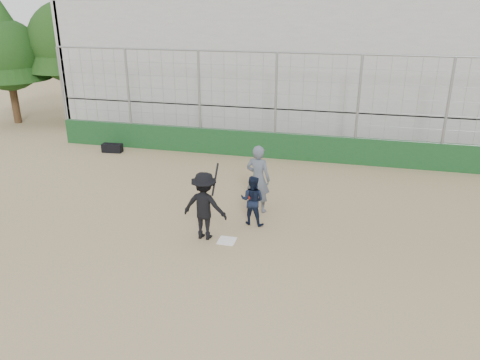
% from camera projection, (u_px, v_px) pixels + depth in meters
% --- Properties ---
extents(ground, '(90.00, 90.00, 0.00)m').
position_uv_depth(ground, '(227.00, 241.00, 11.92)').
color(ground, olive).
rests_on(ground, ground).
extents(home_plate, '(0.44, 0.44, 0.02)m').
position_uv_depth(home_plate, '(227.00, 241.00, 11.92)').
color(home_plate, white).
rests_on(home_plate, ground).
extents(backstop, '(18.10, 0.25, 4.04)m').
position_uv_depth(backstop, '(275.00, 134.00, 17.92)').
color(backstop, '#123B19').
rests_on(backstop, ground).
extents(bleachers, '(20.25, 6.70, 6.98)m').
position_uv_depth(bleachers, '(294.00, 65.00, 21.71)').
color(bleachers, '#9C9C9C').
rests_on(bleachers, ground).
extents(tree_left, '(4.48, 4.48, 7.00)m').
position_uv_depth(tree_left, '(68.00, 30.00, 22.77)').
color(tree_left, '#392015').
rests_on(tree_left, ground).
extents(tree_right, '(3.84, 3.84, 6.00)m').
position_uv_depth(tree_right, '(5.00, 45.00, 22.20)').
color(tree_right, '#382414').
rests_on(tree_right, ground).
extents(batter_at_plate, '(1.19, 0.81, 1.93)m').
position_uv_depth(batter_at_plate, '(205.00, 206.00, 11.80)').
color(batter_at_plate, black).
rests_on(batter_at_plate, ground).
extents(catcher_crouched, '(0.76, 0.63, 0.98)m').
position_uv_depth(catcher_crouched, '(252.00, 208.00, 12.66)').
color(catcher_crouched, black).
rests_on(catcher_crouched, ground).
extents(umpire, '(0.81, 0.62, 1.79)m').
position_uv_depth(umpire, '(258.00, 182.00, 13.34)').
color(umpire, '#4F5865').
rests_on(umpire, ground).
extents(equipment_bag, '(0.83, 0.40, 0.38)m').
position_uv_depth(equipment_bag, '(112.00, 148.00, 18.88)').
color(equipment_bag, black).
rests_on(equipment_bag, ground).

